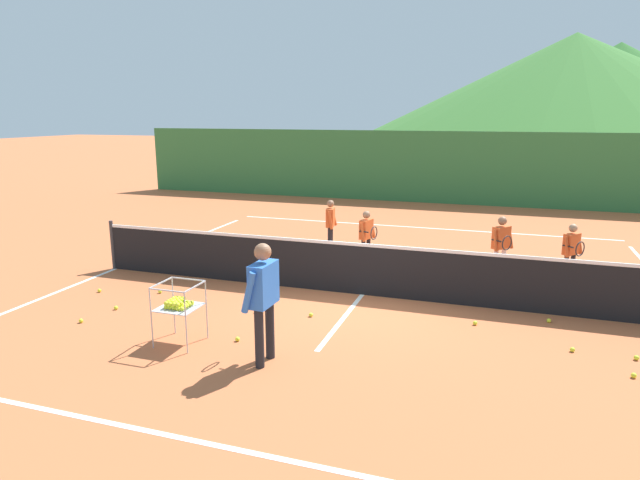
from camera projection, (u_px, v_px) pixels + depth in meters
name	position (u px, v px, depth m)	size (l,w,h in m)	color
ground_plane	(362.00, 295.00, 10.13)	(120.00, 120.00, 0.00)	#BC6038
line_baseline_near	(238.00, 450.00, 5.46)	(10.93, 0.08, 0.01)	white
line_baseline_far	(416.00, 227.00, 16.06)	(10.93, 0.08, 0.01)	white
line_sideline_west	(116.00, 268.00, 11.82)	(0.08, 11.48, 0.01)	white
line_service_center	(362.00, 294.00, 10.13)	(0.08, 5.24, 0.01)	white
tennis_net	(363.00, 269.00, 10.02)	(11.08, 0.08, 1.05)	#333338
instructor	(263.00, 292.00, 7.17)	(0.43, 0.76, 1.65)	black
student_0	(331.00, 221.00, 13.11)	(0.25, 0.51, 1.26)	black
student_1	(367.00, 233.00, 11.92)	(0.41, 0.66, 1.21)	black
student_2	(501.00, 242.00, 10.92)	(0.45, 0.70, 1.28)	silver
student_3	(572.00, 248.00, 10.64)	(0.42, 0.67, 1.19)	black
ball_cart	(178.00, 304.00, 7.88)	(0.58, 0.58, 0.90)	#B7B7BC
tennis_ball_0	(237.00, 339.00, 8.06)	(0.07, 0.07, 0.07)	yellow
tennis_ball_1	(116.00, 308.00, 9.35)	(0.07, 0.07, 0.07)	yellow
tennis_ball_2	(475.00, 323.00, 8.67)	(0.07, 0.07, 0.07)	yellow
tennis_ball_3	(572.00, 350.00, 7.70)	(0.07, 0.07, 0.07)	yellow
tennis_ball_4	(549.00, 321.00, 8.77)	(0.07, 0.07, 0.07)	yellow
tennis_ball_5	(634.00, 375.00, 6.94)	(0.07, 0.07, 0.07)	yellow
tennis_ball_6	(81.00, 321.00, 8.77)	(0.07, 0.07, 0.07)	yellow
tennis_ball_7	(636.00, 358.00, 7.44)	(0.07, 0.07, 0.07)	yellow
tennis_ball_8	(256.00, 311.00, 9.20)	(0.07, 0.07, 0.07)	yellow
tennis_ball_9	(99.00, 291.00, 10.26)	(0.07, 0.07, 0.07)	yellow
tennis_ball_10	(160.00, 291.00, 10.20)	(0.07, 0.07, 0.07)	yellow
tennis_ball_11	(311.00, 315.00, 9.03)	(0.07, 0.07, 0.07)	yellow
windscreen_fence	(437.00, 167.00, 20.09)	(24.05, 0.08, 2.64)	#33753D
hill_1	(572.00, 89.00, 59.46)	(48.36, 48.36, 11.61)	#38702D
hill_2	(616.00, 92.00, 66.35)	(39.83, 39.83, 11.47)	#2D6628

